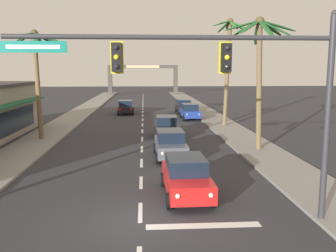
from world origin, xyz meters
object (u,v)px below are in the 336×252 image
object	(u,v)px
sedan_fifth_in_queue	(166,126)
sedan_parked_mid_kerb	(190,111)
sedan_parked_nearest_kerb	(184,106)
sedan_oncoming_far	(126,107)
palm_right_second	(260,54)
town_gateway_arch	(143,75)
sedan_lead_at_stop_bar	(186,176)
palm_left_second	(36,59)
palm_right_third	(228,53)
traffic_signal_mast	(231,77)
sedan_third_in_queue	(170,144)

from	to	relation	value
sedan_fifth_in_queue	sedan_parked_mid_kerb	size ratio (longest dim) A/B	1.00
sedan_fifth_in_queue	sedan_parked_nearest_kerb	distance (m)	16.91
sedan_oncoming_far	palm_right_second	bearing A→B (deg)	-65.83
sedan_fifth_in_queue	town_gateway_arch	distance (m)	51.92
sedan_lead_at_stop_bar	town_gateway_arch	distance (m)	65.93
palm_left_second	town_gateway_arch	distance (m)	53.16
sedan_parked_nearest_kerb	palm_right_third	distance (m)	13.35
sedan_parked_nearest_kerb	town_gateway_arch	bearing A→B (deg)	98.33
sedan_lead_at_stop_bar	sedan_parked_mid_kerb	size ratio (longest dim) A/B	1.00
palm_left_second	palm_right_second	world-z (taller)	palm_right_second
sedan_oncoming_far	town_gateway_arch	size ratio (longest dim) A/B	0.30
traffic_signal_mast	sedan_lead_at_stop_bar	xyz separation A→B (m)	(-1.11, 3.04, -4.26)
sedan_third_in_queue	town_gateway_arch	bearing A→B (deg)	91.72
sedan_parked_mid_kerb	town_gateway_arch	size ratio (longest dim) A/B	0.30
palm_right_third	town_gateway_arch	size ratio (longest dim) A/B	0.66
sedan_third_in_queue	sedan_fifth_in_queue	bearing A→B (deg)	88.42
palm_right_third	traffic_signal_mast	bearing A→B (deg)	-102.66
sedan_oncoming_far	sedan_parked_mid_kerb	xyz separation A→B (m)	(7.25, -5.34, 0.00)
palm_left_second	sedan_fifth_in_queue	bearing A→B (deg)	4.54
sedan_third_in_queue	palm_right_second	size ratio (longest dim) A/B	0.51
sedan_lead_at_stop_bar	sedan_fifth_in_queue	bearing A→B (deg)	89.93
traffic_signal_mast	sedan_parked_nearest_kerb	distance (m)	34.01
sedan_third_in_queue	sedan_parked_mid_kerb	bearing A→B (deg)	79.09
sedan_parked_mid_kerb	palm_left_second	distance (m)	18.17
traffic_signal_mast	palm_right_third	xyz separation A→B (m)	(4.97, 22.11, 1.76)
sedan_parked_nearest_kerb	palm_right_second	distance (m)	22.93
sedan_oncoming_far	sedan_third_in_queue	bearing A→B (deg)	-80.62
sedan_oncoming_far	sedan_parked_mid_kerb	world-z (taller)	same
sedan_lead_at_stop_bar	sedan_oncoming_far	world-z (taller)	same
traffic_signal_mast	sedan_oncoming_far	size ratio (longest dim) A/B	2.43
palm_left_second	sedan_oncoming_far	bearing A→B (deg)	71.24
sedan_lead_at_stop_bar	sedan_parked_nearest_kerb	bearing A→B (deg)	84.03
palm_right_third	sedan_lead_at_stop_bar	bearing A→B (deg)	-107.66
sedan_fifth_in_queue	palm_right_second	xyz separation A→B (m)	(5.69, -5.52, 5.50)
sedan_parked_mid_kerb	town_gateway_arch	distance (m)	41.47
sedan_parked_nearest_kerb	town_gateway_arch	distance (m)	35.70
sedan_parked_nearest_kerb	palm_right_second	xyz separation A→B (m)	(2.51, -22.12, 5.50)
sedan_lead_at_stop_bar	town_gateway_arch	world-z (taller)	town_gateway_arch
sedan_third_in_queue	sedan_parked_mid_kerb	size ratio (longest dim) A/B	0.99
sedan_fifth_in_queue	sedan_parked_nearest_kerb	world-z (taller)	same
sedan_third_in_queue	palm_right_second	xyz separation A→B (m)	(5.89, 1.50, 5.50)
sedan_fifth_in_queue	town_gateway_arch	size ratio (longest dim) A/B	0.30
palm_left_second	palm_right_third	size ratio (longest dim) A/B	0.83
sedan_third_in_queue	palm_right_third	xyz separation A→B (m)	(6.25, 12.06, 6.02)
sedan_oncoming_far	palm_right_second	world-z (taller)	palm_right_second
sedan_lead_at_stop_bar	palm_left_second	world-z (taller)	palm_left_second
palm_left_second	palm_right_third	xyz separation A→B (m)	(15.81, 5.81, 0.71)
town_gateway_arch	sedan_fifth_in_queue	bearing A→B (deg)	-87.83
sedan_third_in_queue	sedan_parked_nearest_kerb	world-z (taller)	same
traffic_signal_mast	sedan_lead_at_stop_bar	size ratio (longest dim) A/B	2.43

